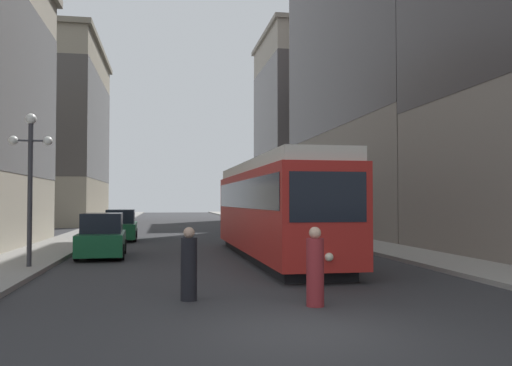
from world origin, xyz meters
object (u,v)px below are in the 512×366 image
object	(u,v)px
pedestrian_crossing_near	(315,269)
parked_car_left_near	(102,237)
transit_bus	(281,206)
pedestrian_crossing_far	(189,266)
streetcar	(273,207)
parked_car_left_mid	(121,226)
lamp_post_left_near	(30,165)

from	to	relation	value
pedestrian_crossing_near	parked_car_left_near	bearing A→B (deg)	-55.02
pedestrian_crossing_near	transit_bus	bearing A→B (deg)	-92.59
pedestrian_crossing_far	streetcar	bearing A→B (deg)	46.70
transit_bus	streetcar	bearing A→B (deg)	-105.04
streetcar	transit_bus	world-z (taller)	streetcar
parked_car_left_mid	parked_car_left_near	bearing A→B (deg)	-91.78
transit_bus	lamp_post_left_near	xyz separation A→B (m)	(-12.47, -17.79, 1.59)
transit_bus	lamp_post_left_near	size ratio (longest dim) A/B	2.50
transit_bus	parked_car_left_mid	xyz separation A→B (m)	(-10.58, -3.96, -1.10)
parked_car_left_mid	pedestrian_crossing_near	size ratio (longest dim) A/B	2.80
transit_bus	pedestrian_crossing_near	size ratio (longest dim) A/B	7.28
pedestrian_crossing_near	pedestrian_crossing_far	distance (m)	2.97
parked_car_left_mid	pedestrian_crossing_far	xyz separation A→B (m)	(3.11, -20.06, -0.05)
transit_bus	lamp_post_left_near	distance (m)	21.79
parked_car_left_mid	pedestrian_crossing_near	world-z (taller)	parked_car_left_mid
streetcar	pedestrian_crossing_near	world-z (taller)	streetcar
lamp_post_left_near	transit_bus	bearing A→B (deg)	54.96
lamp_post_left_near	parked_car_left_near	bearing A→B (deg)	65.13
pedestrian_crossing_far	pedestrian_crossing_near	bearing A→B (deg)	-42.81
streetcar	pedestrian_crossing_far	distance (m)	9.43
parked_car_left_mid	lamp_post_left_near	bearing A→B (deg)	-99.59
streetcar	parked_car_left_near	size ratio (longest dim) A/B	3.29
streetcar	transit_bus	size ratio (longest dim) A/B	1.12
transit_bus	pedestrian_crossing_near	xyz separation A→B (m)	(-4.74, -25.19, -1.13)
streetcar	pedestrian_crossing_far	bearing A→B (deg)	-114.57
streetcar	pedestrian_crossing_far	size ratio (longest dim) A/B	8.37
parked_car_left_near	streetcar	bearing A→B (deg)	-16.74
parked_car_left_mid	transit_bus	bearing A→B (deg)	18.74
transit_bus	parked_car_left_near	bearing A→B (deg)	-129.26
transit_bus	pedestrian_crossing_far	distance (m)	25.18
parked_car_left_mid	pedestrian_crossing_near	xyz separation A→B (m)	(5.83, -21.23, -0.03)
parked_car_left_near	parked_car_left_mid	size ratio (longest dim) A/B	0.89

